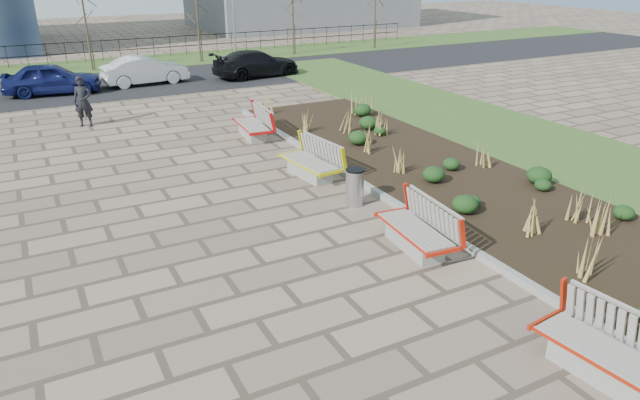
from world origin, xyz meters
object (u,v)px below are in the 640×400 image
bench_b (415,227)px  bench_c (309,160)px  litter_bin (355,187)px  lamp_east (233,7)px  pedestrian (83,102)px  car_blue (52,79)px  car_black (256,63)px  car_silver (145,70)px  bench_d (252,123)px  bench_a (608,350)px

bench_b → bench_c: same height
litter_bin → lamp_east: 22.46m
litter_bin → pedestrian: pedestrian is taller
bench_c → lamp_east: (5.00, 19.53, 2.54)m
car_blue → car_black: size_ratio=0.89×
bench_c → car_black: (4.20, 14.30, 0.18)m
bench_b → car_silver: bearing=98.6°
car_silver → bench_d: bearing=-177.8°
car_silver → car_black: car_black is taller
lamp_east → litter_bin: bearing=-102.7°
litter_bin → car_blue: (-5.45, 16.86, 0.26)m
lamp_east → bench_c: bearing=-104.4°
bench_a → bench_c: same height
bench_c → car_blue: size_ratio=0.52×
car_blue → lamp_east: bearing=-57.4°
bench_b → car_black: bearing=82.6°
pedestrian → litter_bin: bearing=-46.4°
bench_a → bench_c: 9.31m
car_black → bench_d: bearing=150.4°
bench_a → bench_c: (0.00, 9.31, 0.00)m
car_blue → car_black: car_blue is taller
bench_a → bench_c: bearing=83.3°
car_silver → bench_b: bearing=179.2°
bench_b → lamp_east: (5.00, 24.33, 2.54)m
pedestrian → car_black: (8.96, 5.86, -0.22)m
bench_b → lamp_east: lamp_east is taller
bench_a → car_silver: car_silver is taller
car_silver → car_blue: bearing=90.2°
car_black → lamp_east: (0.80, 5.23, 2.36)m
bench_a → bench_d: 13.59m
bench_a → car_blue: car_blue is taller
bench_d → car_black: bearing=71.8°
bench_c → lamp_east: 20.32m
bench_a → car_blue: 24.52m
bench_a → litter_bin: 7.07m
bench_a → bench_d: same height
car_blue → lamp_east: lamp_east is taller
pedestrian → lamp_east: bearing=67.8°
bench_b → car_black: size_ratio=0.46×
bench_b → bench_d: size_ratio=1.00×
bench_b → pedestrian: 14.06m
bench_c → bench_d: size_ratio=1.00×
bench_b → bench_c: size_ratio=1.00×
car_black → bench_c: bearing=156.8°
bench_d → car_black: (4.20, 10.01, 0.18)m
bench_d → car_silver: size_ratio=0.53×
bench_d → lamp_east: bearing=76.4°
car_silver → bench_c: bearing=-179.7°
car_silver → car_black: bearing=-101.3°
car_blue → pedestrian: bearing=-167.3°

